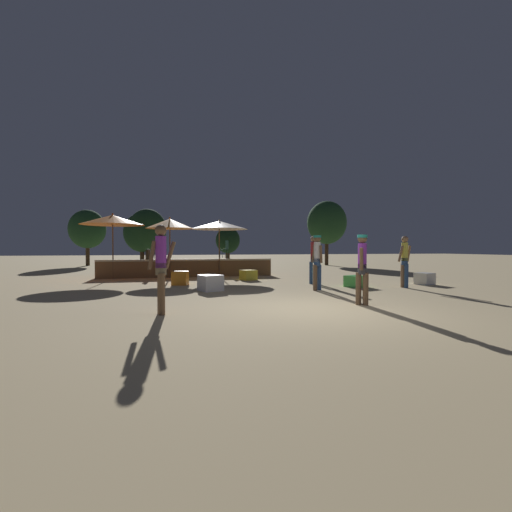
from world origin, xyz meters
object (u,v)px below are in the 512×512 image
at_px(person_3, 362,266).
at_px(background_tree_2, 147,229).
at_px(bistro_chair_1, 152,247).
at_px(background_tree_3, 327,223).
at_px(frisbee_disc, 202,287).
at_px(background_tree_4, 142,233).
at_px(cube_seat_0, 248,275).
at_px(person_0, 317,259).
at_px(bistro_chair_0, 225,247).
at_px(patio_umbrella_0, 170,224).
at_px(patio_umbrella_2, 113,220).
at_px(background_tree_1, 87,229).
at_px(person_4, 405,259).
at_px(cube_seat_4, 211,283).
at_px(patio_umbrella_1, 219,225).
at_px(cube_seat_2, 425,279).
at_px(person_1, 313,257).
at_px(person_2, 161,265).
at_px(cube_seat_3, 180,278).
at_px(background_tree_0, 228,240).
at_px(cube_seat_1, 356,281).

distance_m(person_3, background_tree_2, 17.54).
distance_m(bistro_chair_1, background_tree_3, 14.73).
xyz_separation_m(frisbee_disc, background_tree_4, (-2.79, 12.14, 2.33)).
xyz_separation_m(cube_seat_0, person_0, (1.32, -3.92, 0.78)).
xyz_separation_m(bistro_chair_0, bistro_chair_1, (-3.60, -0.37, 0.00)).
distance_m(background_tree_2, background_tree_4, 0.48).
xyz_separation_m(patio_umbrella_0, patio_umbrella_2, (-2.40, 0.16, 0.13)).
bearing_deg(background_tree_1, person_4, -53.28).
height_order(patio_umbrella_2, cube_seat_4, patio_umbrella_2).
distance_m(patio_umbrella_1, background_tree_4, 8.97).
height_order(cube_seat_2, background_tree_3, background_tree_3).
height_order(person_1, background_tree_1, background_tree_1).
height_order(cube_seat_2, frisbee_disc, cube_seat_2).
bearing_deg(person_2, cube_seat_3, -14.06).
bearing_deg(cube_seat_2, person_1, 162.56).
relative_size(person_3, bistro_chair_0, 1.84).
distance_m(bistro_chair_0, background_tree_0, 7.14).
relative_size(background_tree_0, background_tree_3, 0.58).
height_order(patio_umbrella_2, person_0, patio_umbrella_2).
xyz_separation_m(patio_umbrella_1, background_tree_2, (-3.62, 7.81, 0.17)).
bearing_deg(background_tree_3, bistro_chair_1, -150.20).
relative_size(bistro_chair_0, background_tree_2, 0.23).
xyz_separation_m(cube_seat_2, person_1, (-3.86, 1.21, 0.77)).
height_order(person_4, frisbee_disc, person_4).
bearing_deg(cube_seat_2, frisbee_disc, 171.70).
bearing_deg(cube_seat_1, bistro_chair_1, 136.65).
bearing_deg(person_2, patio_umbrella_2, 5.70).
distance_m(person_3, background_tree_1, 23.44).
height_order(person_3, frisbee_disc, person_3).
distance_m(person_1, person_3, 4.72).
bearing_deg(background_tree_3, cube_seat_0, -129.75).
height_order(patio_umbrella_1, bistro_chair_0, patio_umbrella_1).
bearing_deg(patio_umbrella_1, person_2, -105.75).
bearing_deg(person_0, background_tree_4, -82.69).
bearing_deg(background_tree_0, bistro_chair_1, -123.77).
xyz_separation_m(person_1, frisbee_disc, (-4.12, -0.05, -0.97)).
height_order(cube_seat_1, person_1, person_1).
distance_m(patio_umbrella_0, bistro_chair_1, 1.88).
distance_m(person_0, background_tree_4, 15.29).
xyz_separation_m(cube_seat_3, person_1, (4.81, -0.90, 0.74)).
relative_size(patio_umbrella_2, background_tree_1, 0.68).
distance_m(cube_seat_2, person_1, 4.11).
height_order(cube_seat_4, frisbee_disc, cube_seat_4).
relative_size(person_2, background_tree_2, 0.46).
bearing_deg(patio_umbrella_0, background_tree_2, 100.01).
bearing_deg(bistro_chair_0, cube_seat_0, 39.15).
bearing_deg(cube_seat_4, patio_umbrella_2, 124.48).
height_order(bistro_chair_0, background_tree_2, background_tree_2).
relative_size(background_tree_1, background_tree_4, 1.15).
xyz_separation_m(cube_seat_0, cube_seat_2, (5.85, -3.33, 0.01)).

